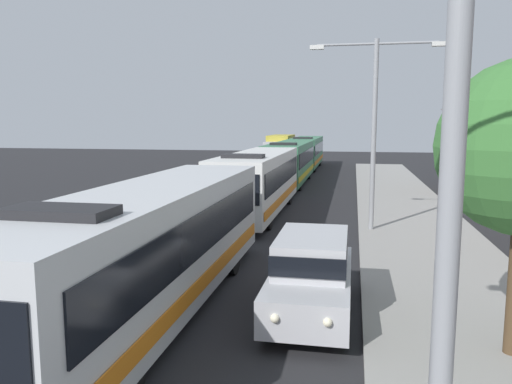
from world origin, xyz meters
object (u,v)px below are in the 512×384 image
bus_fourth_in_line (306,151)px  white_suv (312,271)px  bus_second_in_line (259,180)px  bus_middle (290,161)px  box_truck_oncoming (280,148)px  streetlamp_mid (374,115)px  streetlamp_near (459,41)px  bus_lead (152,245)px

bus_fourth_in_line → white_suv: (3.70, -38.36, -0.66)m
white_suv → bus_second_in_line: bearing=106.2°
bus_second_in_line → bus_middle: (0.00, 12.62, 0.00)m
bus_second_in_line → box_truck_oncoming: (-3.30, 30.10, 0.02)m
bus_second_in_line → box_truck_oncoming: bus_second_in_line is taller
bus_second_in_line → streetlamp_mid: bearing=-31.8°
box_truck_oncoming → streetlamp_near: size_ratio=1.01×
white_suv → box_truck_oncoming: bearing=99.3°
box_truck_oncoming → streetlamp_near: streetlamp_near is taller
bus_lead → box_truck_oncoming: 43.69m
bus_middle → bus_second_in_line: bearing=-90.0°
bus_middle → box_truck_oncoming: bus_middle is taller
box_truck_oncoming → bus_second_in_line: bearing=-83.7°
box_truck_oncoming → streetlamp_near: (8.70, -50.07, 3.47)m
box_truck_oncoming → streetlamp_mid: streetlamp_mid is taller
bus_middle → white_suv: bearing=-81.7°
bus_fourth_in_line → streetlamp_near: streetlamp_near is taller
bus_lead → white_suv: 3.83m
streetlamp_mid → streetlamp_near: bearing=-90.0°
bus_lead → bus_second_in_line: (-0.00, 13.47, -0.00)m
bus_middle → white_suv: bus_middle is taller
white_suv → bus_fourth_in_line: bearing=95.5°
bus_middle → box_truck_oncoming: size_ratio=1.48×
white_suv → box_truck_oncoming: size_ratio=0.58×
bus_lead → streetlamp_near: size_ratio=1.50×
bus_middle → bus_fourth_in_line: bearing=90.0°
bus_lead → white_suv: bus_lead is taller
bus_second_in_line → streetlamp_near: streetlamp_near is taller
bus_lead → bus_fourth_in_line: 39.10m
streetlamp_near → bus_second_in_line: bearing=105.1°
bus_fourth_in_line → white_suv: bearing=-84.5°
bus_lead → bus_fourth_in_line: bearing=90.0°
bus_fourth_in_line → white_suv: 38.54m
bus_lead → white_suv: bearing=11.3°
bus_middle → streetlamp_mid: streetlamp_mid is taller
bus_middle → streetlamp_mid: 17.15m
box_truck_oncoming → streetlamp_mid: 34.70m
bus_second_in_line → bus_fourth_in_line: size_ratio=0.96×
bus_fourth_in_line → streetlamp_near: size_ratio=1.49×
bus_second_in_line → bus_middle: size_ratio=0.95×
bus_lead → streetlamp_near: streetlamp_near is taller
streetlamp_mid → bus_fourth_in_line: bearing=100.6°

